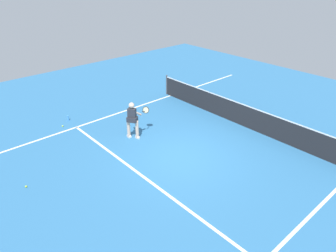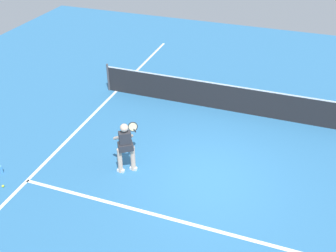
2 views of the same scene
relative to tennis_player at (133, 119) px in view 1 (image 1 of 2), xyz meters
The scene contains 9 objects.
ground_plane 2.48m from the tennis_player, 10.81° to the left, with size 26.12×26.12×0.00m, color teal.
service_line_marking 2.78m from the tennis_player, 30.43° to the right, with size 9.33×0.10×0.01m, color white.
sideline_left_marking 2.56m from the tennis_player, 169.60° to the left, with size 0.10×18.09×0.01m, color white.
sideline_right_marking 7.02m from the tennis_player, ahead, with size 0.10×18.09×0.01m, color white.
court_net 4.77m from the tennis_player, 61.29° to the left, with size 10.01×0.08×1.08m.
tennis_player is the anchor object (origin of this frame).
tennis_ball_near 4.55m from the tennis_player, 85.62° to the right, with size 0.07×0.07×0.07m, color #D1E533.
tennis_ball_mid 3.43m from the tennis_player, 147.94° to the right, with size 0.07×0.07×0.07m, color #D1E533.
water_bottle 3.56m from the tennis_player, 158.17° to the right, with size 0.07×0.07×0.24m, color #4C9EE5.
Camera 1 is at (6.91, -6.75, 6.29)m, focal length 33.22 mm.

